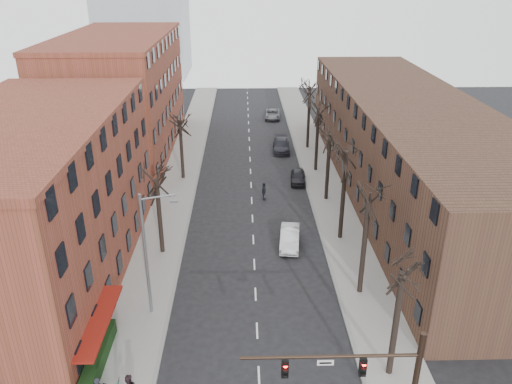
{
  "coord_description": "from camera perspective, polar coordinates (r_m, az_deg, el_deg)",
  "views": [
    {
      "loc": [
        -0.73,
        -18.01,
        21.7
      ],
      "look_at": [
        0.27,
        21.24,
        4.0
      ],
      "focal_mm": 35.0,
      "sensor_mm": 36.0,
      "label": 1
    }
  ],
  "objects": [
    {
      "name": "tree_right_e",
      "position": [
        58.8,
        6.8,
        2.43
      ],
      "size": [
        5.2,
        5.2,
        10.8
      ],
      "primitive_type": null,
      "color": "black",
      "rests_on": "ground"
    },
    {
      "name": "streetlight",
      "position": [
        33.21,
        -12.26,
        -6.52
      ],
      "size": [
        2.45,
        0.22,
        9.03
      ],
      "color": "slate",
      "rests_on": "ground"
    },
    {
      "name": "silver_sedan",
      "position": [
        42.64,
        3.88,
        -5.23
      ],
      "size": [
        2.09,
        4.69,
        1.49
      ],
      "primitive_type": "imported",
      "rotation": [
        0.0,
        0.0,
        -0.12
      ],
      "color": "silver",
      "rests_on": "ground"
    },
    {
      "name": "awning_left",
      "position": [
        33.51,
        -16.87,
        -17.38
      ],
      "size": [
        1.2,
        7.0,
        0.15
      ],
      "primitive_type": "cube",
      "color": "maroon",
      "rests_on": "ground"
    },
    {
      "name": "parked_car_far",
      "position": [
        79.28,
        1.9,
        8.88
      ],
      "size": [
        2.6,
        5.05,
        1.36
      ],
      "primitive_type": "imported",
      "rotation": [
        0.0,
        0.0,
        -0.07
      ],
      "color": "slate",
      "rests_on": "ground"
    },
    {
      "name": "tree_left_a",
      "position": [
        42.61,
        -10.6,
        -6.82
      ],
      "size": [
        5.2,
        5.2,
        9.5
      ],
      "primitive_type": null,
      "color": "black",
      "rests_on": "ground"
    },
    {
      "name": "hedge",
      "position": [
        32.4,
        -17.63,
        -17.66
      ],
      "size": [
        0.8,
        6.0,
        1.0
      ],
      "primitive_type": "cube",
      "color": "black",
      "rests_on": "sidewalk_left"
    },
    {
      "name": "tree_right_a",
      "position": [
        32.01,
        14.91,
        -19.44
      ],
      "size": [
        5.2,
        5.2,
        10.0
      ],
      "primitive_type": null,
      "color": "black",
      "rests_on": "ground"
    },
    {
      "name": "tree_right_b",
      "position": [
        37.96,
        11.72,
        -11.19
      ],
      "size": [
        5.2,
        5.2,
        10.8
      ],
      "primitive_type": null,
      "color": "black",
      "rests_on": "ground"
    },
    {
      "name": "building_right",
      "position": [
        53.52,
        16.91,
        5.01
      ],
      "size": [
        12.0,
        50.0,
        10.0
      ],
      "primitive_type": "cube",
      "color": "#452E20",
      "rests_on": "ground"
    },
    {
      "name": "signal_mast_arm",
      "position": [
        25.04,
        14.17,
        -20.38
      ],
      "size": [
        8.14,
        0.3,
        7.2
      ],
      "color": "black",
      "rests_on": "ground"
    },
    {
      "name": "tree_left_b",
      "position": [
        56.78,
        -8.29,
        1.53
      ],
      "size": [
        5.2,
        5.2,
        9.5
      ],
      "primitive_type": null,
      "color": "black",
      "rests_on": "ground"
    },
    {
      "name": "building_left_far",
      "position": [
        65.54,
        -15.14,
        10.48
      ],
      "size": [
        12.0,
        28.0,
        14.0
      ],
      "primitive_type": "cube",
      "color": "brown",
      "rests_on": "ground"
    },
    {
      "name": "parked_car_mid",
      "position": [
        64.73,
        2.91,
        5.35
      ],
      "size": [
        2.25,
        5.21,
        1.49
      ],
      "primitive_type": "imported",
      "rotation": [
        0.0,
        0.0,
        -0.03
      ],
      "color": "#21212A",
      "rests_on": "ground"
    },
    {
      "name": "sidewalk_left",
      "position": [
        57.72,
        -8.59,
        1.98
      ],
      "size": [
        4.0,
        90.0,
        0.15
      ],
      "primitive_type": "cube",
      "color": "gray",
      "rests_on": "ground"
    },
    {
      "name": "parked_car_near",
      "position": [
        55.16,
        4.84,
        1.77
      ],
      "size": [
        1.9,
        4.1,
        1.36
      ],
      "primitive_type": "imported",
      "rotation": [
        0.0,
        0.0,
        -0.07
      ],
      "color": "black",
      "rests_on": "ground"
    },
    {
      "name": "tree_right_d",
      "position": [
        51.55,
        7.99,
        -0.88
      ],
      "size": [
        5.2,
        5.2,
        10.0
      ],
      "primitive_type": null,
      "color": "black",
      "rests_on": "ground"
    },
    {
      "name": "pedestrian_crossing",
      "position": [
        50.65,
        0.91,
        0.07
      ],
      "size": [
        0.47,
        1.11,
        1.88
      ],
      "primitive_type": "imported",
      "rotation": [
        0.0,
        0.0,
        1.56
      ],
      "color": "black",
      "rests_on": "ground"
    },
    {
      "name": "tree_right_f",
      "position": [
        66.23,
        5.88,
        5.01
      ],
      "size": [
        5.2,
        5.2,
        11.6
      ],
      "primitive_type": null,
      "color": "black",
      "rests_on": "ground"
    },
    {
      "name": "building_left_near",
      "position": [
        39.62,
        -23.99,
        -1.32
      ],
      "size": [
        12.0,
        26.0,
        12.0
      ],
      "primitive_type": "cube",
      "color": "brown",
      "rests_on": "ground"
    },
    {
      "name": "sidewalk_right",
      "position": [
        57.92,
        7.33,
        2.13
      ],
      "size": [
        4.0,
        90.0,
        0.15
      ],
      "primitive_type": "cube",
      "color": "gray",
      "rests_on": "ground"
    },
    {
      "name": "tree_right_c",
      "position": [
        44.56,
        9.55,
        -5.25
      ],
      "size": [
        5.2,
        5.2,
        11.6
      ],
      "primitive_type": null,
      "color": "black",
      "rests_on": "ground"
    }
  ]
}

